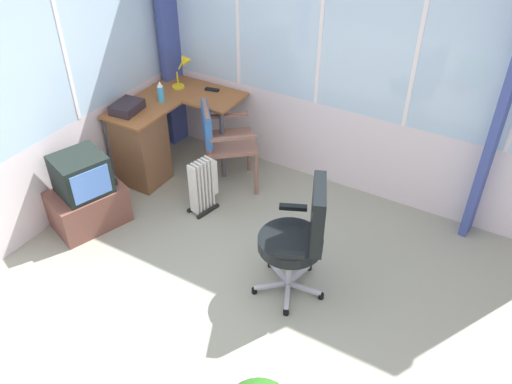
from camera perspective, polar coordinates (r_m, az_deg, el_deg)
ground at (r=4.11m, az=-1.36°, el=-14.61°), size 5.13×5.34×0.06m
north_window_panel at (r=4.59m, az=-26.04°, el=8.52°), size 4.13×0.07×2.57m
east_window_panel at (r=4.86m, az=11.75°, el=13.08°), size 0.07×4.34×2.57m
curtain_corner at (r=5.72m, az=-9.32°, el=16.45°), size 0.29×0.09×2.47m
curtain_east_far at (r=4.61m, az=25.33°, el=8.20°), size 0.29×0.10×2.47m
desk at (r=5.41m, az=-12.02°, el=5.26°), size 1.17×0.98×0.78m
desk_lamp at (r=5.59m, az=-7.72°, el=13.39°), size 0.24×0.21×0.34m
tv_remote at (r=5.54m, az=-4.80°, el=11.03°), size 0.07×0.16×0.02m
spray_bottle at (r=5.34m, az=-10.34°, el=10.66°), size 0.06×0.06×0.22m
paper_tray at (r=5.25m, az=-13.84°, el=8.95°), size 0.32×0.26×0.09m
wooden_armchair at (r=5.10m, az=-4.13°, el=6.17°), size 0.68×0.68×0.89m
office_chair at (r=3.94m, az=4.96°, el=-4.49°), size 0.63×0.57×1.02m
tv_on_stand at (r=4.98m, az=-17.97°, el=-0.31°), size 0.75×0.62×0.73m
space_heater at (r=4.96m, az=-5.70°, el=0.78°), size 0.33×0.23×0.55m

